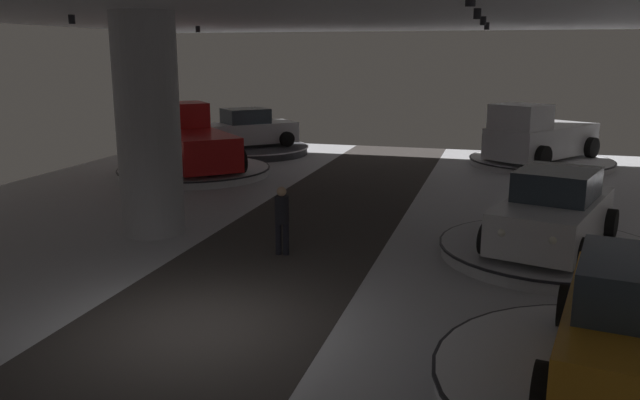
{
  "coord_description": "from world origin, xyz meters",
  "views": [
    {
      "loc": [
        4.72,
        -9.06,
        4.52
      ],
      "look_at": [
        1.02,
        3.97,
        1.4
      ],
      "focal_mm": 36.05,
      "sensor_mm": 36.0,
      "label": 1
    }
  ],
  "objects_px": {
    "pickup_truck_deep_right": "(538,137)",
    "display_platform_deep_left": "(249,149)",
    "display_car_mid_right": "(554,212)",
    "display_car_deep_left": "(248,129)",
    "display_platform_deep_right": "(541,162)",
    "pickup_truck_far_left": "(191,142)",
    "display_car_near_right": "(640,327)",
    "display_platform_far_left": "(195,171)",
    "column_left": "(148,126)",
    "display_platform_near_right": "(632,389)",
    "display_platform_mid_right": "(550,251)",
    "visitor_walking_near": "(282,216)"
  },
  "relations": [
    {
      "from": "display_platform_deep_right",
      "to": "visitor_walking_near",
      "type": "xyz_separation_m",
      "value": [
        -6.28,
        -14.2,
        0.75
      ]
    },
    {
      "from": "display_car_near_right",
      "to": "visitor_walking_near",
      "type": "relative_size",
      "value": 2.8
    },
    {
      "from": "display_platform_far_left",
      "to": "pickup_truck_deep_right",
      "type": "bearing_deg",
      "value": 24.18
    },
    {
      "from": "display_platform_mid_right",
      "to": "display_car_mid_right",
      "type": "distance_m",
      "value": 0.9
    },
    {
      "from": "display_platform_deep_right",
      "to": "display_car_deep_left",
      "type": "relative_size",
      "value": 1.35
    },
    {
      "from": "column_left",
      "to": "display_platform_mid_right",
      "type": "distance_m",
      "value": 10.02
    },
    {
      "from": "display_car_deep_left",
      "to": "display_platform_deep_right",
      "type": "bearing_deg",
      "value": 1.75
    },
    {
      "from": "display_platform_mid_right",
      "to": "display_car_mid_right",
      "type": "bearing_deg",
      "value": 72.83
    },
    {
      "from": "display_platform_mid_right",
      "to": "display_platform_deep_left",
      "type": "distance_m",
      "value": 17.48
    },
    {
      "from": "display_platform_deep_right",
      "to": "display_platform_deep_left",
      "type": "distance_m",
      "value": 12.67
    },
    {
      "from": "visitor_walking_near",
      "to": "display_platform_mid_right",
      "type": "bearing_deg",
      "value": 13.2
    },
    {
      "from": "column_left",
      "to": "visitor_walking_near",
      "type": "distance_m",
      "value": 4.3
    },
    {
      "from": "display_car_deep_left",
      "to": "display_platform_mid_right",
      "type": "bearing_deg",
      "value": -45.34
    },
    {
      "from": "column_left",
      "to": "display_car_deep_left",
      "type": "bearing_deg",
      "value": 101.45
    },
    {
      "from": "display_platform_far_left",
      "to": "display_car_deep_left",
      "type": "distance_m",
      "value": 5.57
    },
    {
      "from": "display_car_near_right",
      "to": "display_platform_far_left",
      "type": "relative_size",
      "value": 0.78
    },
    {
      "from": "column_left",
      "to": "display_platform_near_right",
      "type": "height_order",
      "value": "column_left"
    },
    {
      "from": "display_platform_near_right",
      "to": "pickup_truck_deep_right",
      "type": "relative_size",
      "value": 0.95
    },
    {
      "from": "display_platform_far_left",
      "to": "visitor_walking_near",
      "type": "relative_size",
      "value": 3.57
    },
    {
      "from": "pickup_truck_deep_right",
      "to": "display_platform_deep_left",
      "type": "height_order",
      "value": "pickup_truck_deep_right"
    },
    {
      "from": "display_platform_far_left",
      "to": "display_platform_near_right",
      "type": "bearing_deg",
      "value": -45.21
    },
    {
      "from": "display_platform_far_left",
      "to": "display_platform_mid_right",
      "type": "xyz_separation_m",
      "value": [
        12.26,
        -6.94,
        -0.0
      ]
    },
    {
      "from": "display_platform_deep_left",
      "to": "display_platform_deep_right",
      "type": "bearing_deg",
      "value": 1.66
    },
    {
      "from": "display_platform_mid_right",
      "to": "visitor_walking_near",
      "type": "distance_m",
      "value": 6.08
    },
    {
      "from": "display_platform_deep_right",
      "to": "pickup_truck_far_left",
      "type": "bearing_deg",
      "value": -156.37
    },
    {
      "from": "display_car_mid_right",
      "to": "visitor_walking_near",
      "type": "height_order",
      "value": "display_car_mid_right"
    },
    {
      "from": "display_platform_deep_left",
      "to": "visitor_walking_near",
      "type": "height_order",
      "value": "visitor_walking_near"
    },
    {
      "from": "pickup_truck_deep_right",
      "to": "display_platform_deep_left",
      "type": "relative_size",
      "value": 1.03
    },
    {
      "from": "pickup_truck_deep_right",
      "to": "display_car_mid_right",
      "type": "distance_m",
      "value": 12.52
    },
    {
      "from": "display_platform_deep_left",
      "to": "display_platform_near_right",
      "type": "bearing_deg",
      "value": -55.1
    },
    {
      "from": "display_car_near_right",
      "to": "pickup_truck_deep_right",
      "type": "xyz_separation_m",
      "value": [
        -0.44,
        18.66,
        0.15
      ]
    },
    {
      "from": "display_platform_mid_right",
      "to": "display_platform_near_right",
      "type": "bearing_deg",
      "value": -83.74
    },
    {
      "from": "display_platform_deep_right",
      "to": "display_car_deep_left",
      "type": "bearing_deg",
      "value": -178.25
    },
    {
      "from": "display_car_near_right",
      "to": "display_platform_far_left",
      "type": "xyz_separation_m",
      "value": [
        -12.93,
        13.05,
        -0.88
      ]
    },
    {
      "from": "display_platform_deep_left",
      "to": "column_left",
      "type": "bearing_deg",
      "value": -78.66
    },
    {
      "from": "display_platform_far_left",
      "to": "pickup_truck_far_left",
      "type": "bearing_deg",
      "value": 132.19
    },
    {
      "from": "display_car_near_right",
      "to": "display_car_deep_left",
      "type": "distance_m",
      "value": 22.61
    },
    {
      "from": "pickup_truck_deep_right",
      "to": "display_platform_near_right",
      "type": "bearing_deg",
      "value": -88.64
    },
    {
      "from": "display_car_mid_right",
      "to": "display_platform_deep_left",
      "type": "bearing_deg",
      "value": 134.65
    },
    {
      "from": "display_car_near_right",
      "to": "visitor_walking_near",
      "type": "xyz_separation_m",
      "value": [
        -6.54,
        4.73,
        -0.15
      ]
    },
    {
      "from": "display_platform_deep_right",
      "to": "visitor_walking_near",
      "type": "distance_m",
      "value": 15.54
    },
    {
      "from": "pickup_truck_deep_right",
      "to": "display_car_mid_right",
      "type": "xyz_separation_m",
      "value": [
        -0.21,
        -12.52,
        -0.14
      ]
    },
    {
      "from": "column_left",
      "to": "pickup_truck_far_left",
      "type": "distance_m",
      "value": 8.32
    },
    {
      "from": "display_platform_far_left",
      "to": "pickup_truck_deep_right",
      "type": "xyz_separation_m",
      "value": [
        12.49,
        5.61,
        1.04
      ]
    },
    {
      "from": "display_car_mid_right",
      "to": "display_platform_deep_right",
      "type": "bearing_deg",
      "value": 88.24
    },
    {
      "from": "pickup_truck_far_left",
      "to": "display_platform_mid_right",
      "type": "bearing_deg",
      "value": -29.92
    },
    {
      "from": "display_car_near_right",
      "to": "display_platform_mid_right",
      "type": "xyz_separation_m",
      "value": [
        -0.66,
        6.11,
        -0.88
      ]
    },
    {
      "from": "column_left",
      "to": "display_car_deep_left",
      "type": "distance_m",
      "value": 13.29
    },
    {
      "from": "display_platform_far_left",
      "to": "pickup_truck_far_left",
      "type": "xyz_separation_m",
      "value": [
        -0.22,
        0.24,
        1.07
      ]
    },
    {
      "from": "display_car_mid_right",
      "to": "display_car_deep_left",
      "type": "xyz_separation_m",
      "value": [
        -12.29,
        12.4,
        0.05
      ]
    }
  ]
}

